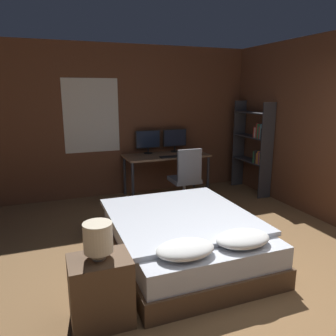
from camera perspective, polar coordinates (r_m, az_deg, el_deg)
ground_plane at (r=3.24m, az=20.78°, el=-23.70°), size 20.00×20.00×0.00m
wall_back at (r=6.19m, az=-3.63°, el=8.22°), size 12.00×0.08×2.70m
bed at (r=3.86m, az=2.75°, el=-12.00°), size 1.57×1.99×0.58m
nightstand at (r=2.94m, az=-11.61°, el=-20.25°), size 0.50×0.37×0.59m
bedside_lamp at (r=2.70m, az=-12.10°, el=-11.77°), size 0.23×0.23×0.30m
desk at (r=5.98m, az=-0.32°, el=1.51°), size 1.53×0.69×0.76m
monitor_left at (r=6.06m, az=-3.50°, el=4.84°), size 0.46×0.16×0.43m
monitor_right at (r=6.24m, az=1.20°, el=5.11°), size 0.46×0.16×0.43m
keyboard at (r=5.74m, az=0.52°, el=1.99°), size 0.39×0.13×0.02m
computer_mouse at (r=5.85m, az=3.14°, el=2.27°), size 0.07×0.05×0.04m
office_chair at (r=5.44m, az=3.09°, el=-2.70°), size 0.52×0.52×1.00m
bookshelf at (r=6.28m, az=15.00°, el=4.20°), size 0.26×0.92×1.71m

